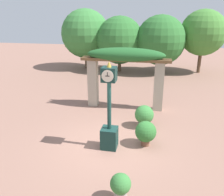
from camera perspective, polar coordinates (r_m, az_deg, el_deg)
ground_plane at (r=9.23m, az=-0.53°, el=-10.98°), size 60.00×60.00×0.00m
pedestal_clock at (r=8.46m, az=-0.66°, el=-4.65°), size 0.58×0.58×3.23m
pergola at (r=12.01m, az=3.25°, el=8.39°), size 4.50×1.08×3.14m
potted_plant_near_left at (r=10.40m, az=7.76°, el=-4.06°), size 0.82×0.82×0.99m
potted_plant_near_right at (r=8.99m, az=8.11°, el=-8.14°), size 0.79×0.79×0.96m
potted_plant_far_left at (r=6.57m, az=2.06°, el=-20.38°), size 0.56×0.56×0.81m
tree_line at (r=20.58m, az=5.47°, el=14.46°), size 13.81×4.83×5.20m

